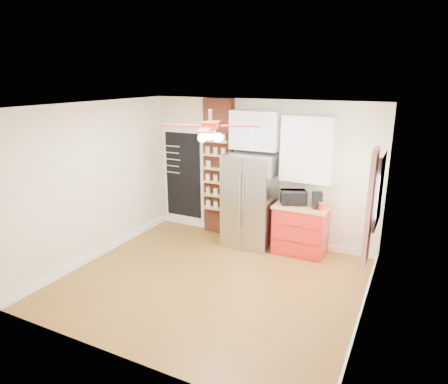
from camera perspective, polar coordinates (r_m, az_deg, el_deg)
The scene contains 21 objects.
floor at distance 6.41m, azimuth -1.79°, elevation -12.66°, with size 4.50×4.50×0.00m, color brown.
ceiling at distance 5.62m, azimuth -2.03°, elevation 12.20°, with size 4.50×4.50×0.00m, color white.
wall_back at distance 7.63m, azimuth 5.23°, elevation 2.94°, with size 4.50×0.02×2.70m, color beige.
wall_front at distance 4.33m, azimuth -14.64°, elevation -8.07°, with size 4.50×0.02×2.70m, color beige.
wall_left at distance 7.18m, azimuth -17.93°, elevation 1.37°, with size 0.02×4.00×2.70m, color beige.
wall_right at distance 5.25m, azimuth 20.34°, elevation -4.23°, with size 0.02×4.00×2.70m, color beige.
chalkboard at distance 8.40m, azimuth -5.77°, elevation 2.41°, with size 0.95×0.05×1.95m.
brick_pillar at distance 7.90m, azimuth -0.74°, elevation 3.46°, with size 0.60×0.16×2.70m, color brown.
fridge at distance 7.44m, azimuth 3.74°, elevation -1.16°, with size 0.90×0.70×1.75m, color #A6A5AA.
upper_glass_cabinet at distance 7.35m, azimuth 4.52°, elevation 8.79°, with size 0.90×0.35×0.70m, color white.
red_cabinet at distance 7.33m, azimuth 10.86°, elevation -5.20°, with size 0.94×0.64×0.90m.
upper_shelf_unit at distance 7.11m, azimuth 11.85°, elevation 6.01°, with size 0.90×0.30×1.15m, color white.
window at distance 6.05m, azimuth 21.35°, elevation 0.30°, with size 0.04×0.75×1.05m, color white.
curtain at distance 5.56m, azimuth 20.16°, elevation -2.01°, with size 0.06×0.40×1.55m, color #AC1F17.
ceiling_fan at distance 5.65m, azimuth -2.00°, elevation 9.40°, with size 1.40×1.40×0.44m.
toaster_oven at distance 7.19m, azimuth 9.88°, elevation -0.76°, with size 0.44×0.30×0.24m, color black.
coffee_maker at distance 7.05m, azimuth 13.16°, elevation -1.14°, with size 0.16×0.19×0.29m, color black.
canister_left at distance 6.97m, azimuth 13.73°, elevation -2.05°, with size 0.10×0.10×0.13m, color #B20917.
canister_right at distance 7.10m, azimuth 13.55°, elevation -1.61°, with size 0.10×0.10×0.15m, color #A20B09.
pantry_jar_oats at distance 7.83m, azimuth -2.23°, elevation 3.98°, with size 0.10×0.10×0.13m, color beige.
pantry_jar_beans at distance 7.71m, azimuth -0.25°, elevation 3.87°, with size 0.09×0.09×0.15m, color olive.
Camera 1 is at (2.67, -4.94, 3.09)m, focal length 32.00 mm.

